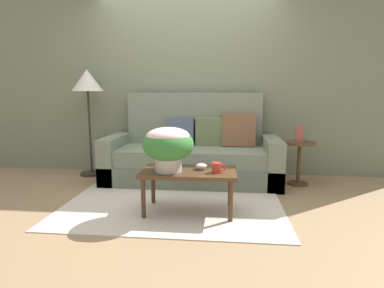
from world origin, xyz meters
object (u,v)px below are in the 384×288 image
(potted_plant, at_px, (168,144))
(table_vase, at_px, (299,134))
(coffee_table, at_px, (189,175))
(coffee_mug, at_px, (217,168))
(snack_bowl, at_px, (201,166))
(side_table, at_px, (299,155))
(floor_lamp, at_px, (87,87))
(couch, at_px, (194,155))

(potted_plant, xyz_separation_m, table_vase, (1.46, 1.16, -0.04))
(coffee_table, xyz_separation_m, table_vase, (1.27, 1.10, 0.27))
(coffee_mug, bearing_deg, potted_plant, 179.15)
(potted_plant, xyz_separation_m, snack_bowl, (0.30, 0.10, -0.23))
(coffee_table, bearing_deg, side_table, 40.39)
(side_table, bearing_deg, snack_bowl, -137.97)
(floor_lamp, distance_m, potted_plant, 2.01)
(potted_plant, relative_size, table_vase, 2.09)
(side_table, xyz_separation_m, potted_plant, (-1.47, -1.16, 0.31))
(table_vase, bearing_deg, side_table, -3.32)
(floor_lamp, relative_size, potted_plant, 3.06)
(table_vase, bearing_deg, couch, 176.70)
(couch, height_order, potted_plant, couch)
(couch, xyz_separation_m, side_table, (1.36, -0.08, 0.04))
(coffee_table, distance_m, potted_plant, 0.37)
(couch, relative_size, side_table, 4.08)
(floor_lamp, height_order, potted_plant, floor_lamp)
(couch, bearing_deg, side_table, -3.30)
(coffee_table, bearing_deg, floor_lamp, 140.09)
(couch, xyz_separation_m, snack_bowl, (0.19, -1.13, 0.11))
(side_table, height_order, floor_lamp, floor_lamp)
(coffee_table, bearing_deg, snack_bowl, 19.09)
(coffee_mug, distance_m, table_vase, 1.55)
(couch, distance_m, snack_bowl, 1.15)
(coffee_table, height_order, potted_plant, potted_plant)
(couch, relative_size, snack_bowl, 20.45)
(floor_lamp, xyz_separation_m, potted_plant, (1.37, -1.37, -0.56))
(couch, distance_m, side_table, 1.36)
(side_table, relative_size, snack_bowl, 5.01)
(coffee_table, relative_size, floor_lamp, 0.61)
(couch, xyz_separation_m, table_vase, (1.35, -0.08, 0.30))
(snack_bowl, bearing_deg, couch, 99.44)
(couch, height_order, floor_lamp, floor_lamp)
(side_table, distance_m, snack_bowl, 1.58)
(couch, relative_size, table_vase, 9.74)
(couch, relative_size, coffee_mug, 17.16)
(side_table, bearing_deg, coffee_mug, -131.05)
(table_vase, bearing_deg, coffee_table, -139.30)
(snack_bowl, bearing_deg, side_table, 42.03)
(side_table, bearing_deg, potted_plant, -141.82)
(couch, bearing_deg, floor_lamp, 175.00)
(potted_plant, bearing_deg, floor_lamp, 135.07)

